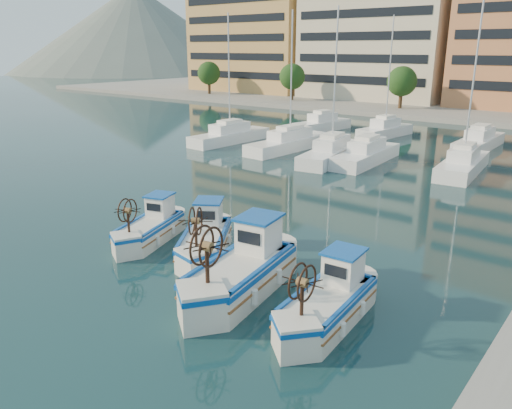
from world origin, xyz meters
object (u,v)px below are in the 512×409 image
fishing_boat_c (243,269)px  fishing_boat_b (205,238)px  fishing_boat_d (329,300)px  fishing_boat_a (151,226)px

fishing_boat_c → fishing_boat_b: bearing=144.8°
fishing_boat_c → fishing_boat_d: 3.53m
fishing_boat_a → fishing_boat_b: (3.08, 0.44, 0.06)m
fishing_boat_a → fishing_boat_c: size_ratio=0.77×
fishing_boat_a → fishing_boat_b: bearing=-10.9°
fishing_boat_b → fishing_boat_d: bearing=-45.9°
fishing_boat_b → fishing_boat_d: size_ratio=1.00×
fishing_boat_b → fishing_boat_c: 3.91m
fishing_boat_a → fishing_boat_d: 10.18m
fishing_boat_a → fishing_boat_d: (10.12, -1.09, 0.06)m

